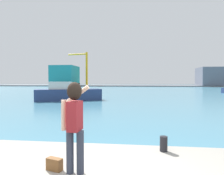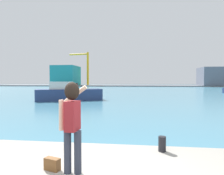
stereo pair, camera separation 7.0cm
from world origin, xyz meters
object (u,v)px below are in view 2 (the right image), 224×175
Objects in this scene: handbag at (52,164)px; warehouse_right at (215,76)px; person_photographer at (72,118)px; boat_moored at (68,93)px; harbor_bollard at (162,144)px; port_crane at (86,65)px; warehouse_left at (66,76)px.

warehouse_right reaches higher than handbag.
person_photographer is 0.22× the size of boat_moored.
port_crane is at bearing 105.85° from harbor_bollard.
port_crane reaches higher than warehouse_left.
person_photographer is 4.63× the size of harbor_bollard.
port_crane is at bearing 21.19° from warehouse_left.
warehouse_right is (32.78, 85.67, 3.62)m from harbor_bollard.
warehouse_left is 0.82× the size of port_crane.
boat_moored is 0.63× the size of warehouse_right.
handbag is 0.02× the size of port_crane.
handbag is at bearing 85.98° from person_photographer.
boat_moored is 71.63m from warehouse_left.
harbor_bollard is 0.02× the size of port_crane.
person_photographer is 0.11× the size of port_crane.
port_crane is at bearing 104.27° from handbag.
warehouse_left reaches higher than warehouse_right.
person_photographer reaches higher than boat_moored.
handbag is 0.02× the size of warehouse_left.
handbag is 93.22m from port_crane.
handbag is at bearing -111.94° from warehouse_right.
person_photographer is 92.39m from warehouse_left.
handbag is 93.89m from warehouse_right.
harbor_bollard is (1.85, 1.42, -0.88)m from person_photographer.
boat_moored is (-6.60, 19.51, 0.17)m from handbag.
port_crane is at bearing 79.41° from boat_moored.
handbag is 20.60m from boat_moored.
boat_moored is at bearing -76.99° from port_crane.
port_crane is (-25.15, 88.55, 9.22)m from harbor_bollard.
person_photographer is at bearing -9.92° from handbag.
boat_moored is (-8.89, 18.16, 0.10)m from harbor_bollard.
handbag is at bearing -75.73° from port_crane.
warehouse_left is (-31.38, 86.60, 4.28)m from handbag.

